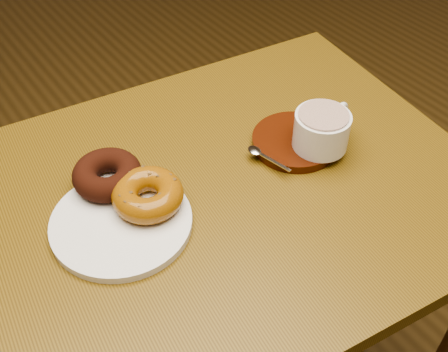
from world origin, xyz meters
TOP-DOWN VIEW (x-y plane):
  - cafe_table at (0.08, 0.08)m, footprint 0.92×0.74m
  - donut_plate at (-0.07, 0.10)m, footprint 0.26×0.26m
  - donut_cinnamon at (-0.05, 0.18)m, footprint 0.11×0.11m
  - donut_caramel at (-0.02, 0.10)m, footprint 0.14×0.14m
  - saucer at (0.26, 0.09)m, footprint 0.16×0.16m
  - coffee_cup at (0.28, 0.05)m, footprint 0.12×0.09m
  - teaspoon at (0.18, 0.09)m, footprint 0.03×0.09m

SIDE VIEW (x-z plane):
  - cafe_table at x=0.08m, z-range 0.27..1.07m
  - donut_plate at x=-0.07m, z-range 0.80..0.81m
  - saucer at x=0.26m, z-range 0.80..0.82m
  - teaspoon at x=0.18m, z-range 0.82..0.82m
  - donut_cinnamon at x=-0.05m, z-range 0.81..0.85m
  - donut_caramel at x=-0.02m, z-range 0.81..0.85m
  - coffee_cup at x=0.28m, z-range 0.82..0.88m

